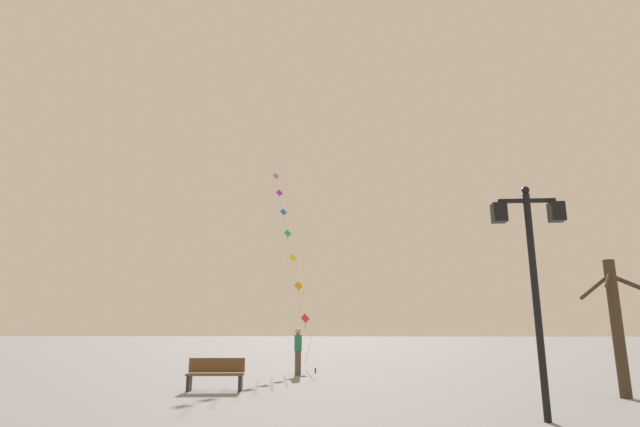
% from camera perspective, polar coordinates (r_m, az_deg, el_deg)
% --- Properties ---
extents(ground_plane, '(160.00, 160.00, 0.00)m').
position_cam_1_polar(ground_plane, '(22.34, 5.46, -17.48)').
color(ground_plane, gray).
extents(twin_lantern_lamp_post, '(1.44, 0.28, 4.64)m').
position_cam_1_polar(twin_lantern_lamp_post, '(10.95, 23.29, -4.25)').
color(twin_lantern_lamp_post, black).
rests_on(twin_lantern_lamp_post, ground_plane).
extents(kite_train, '(4.17, 11.55, 13.15)m').
position_cam_1_polar(kite_train, '(27.11, -3.78, -2.22)').
color(kite_train, brown).
rests_on(kite_train, ground_plane).
extents(kite_flyer, '(0.32, 0.63, 1.71)m').
position_cam_1_polar(kite_flyer, '(19.35, -2.57, -15.54)').
color(kite_flyer, brown).
rests_on(kite_flyer, ground_plane).
extents(bare_tree, '(1.81, 0.89, 3.52)m').
position_cam_1_polar(bare_tree, '(15.28, 31.11, -10.81)').
color(bare_tree, '#423323').
rests_on(bare_tree, ground_plane).
extents(park_bench, '(1.63, 0.59, 0.89)m').
position_cam_1_polar(park_bench, '(15.00, -11.98, -17.75)').
color(park_bench, brown).
rests_on(park_bench, ground_plane).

